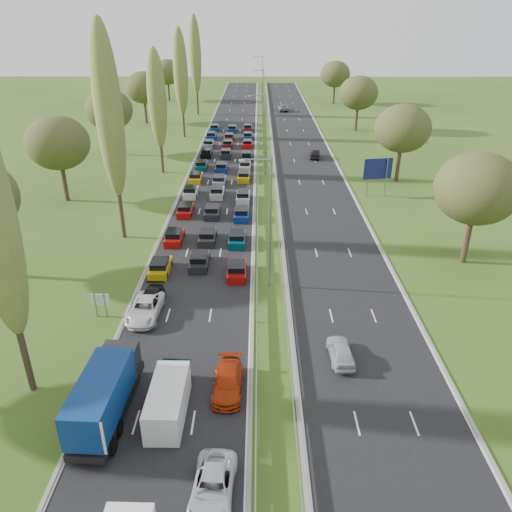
{
  "coord_description": "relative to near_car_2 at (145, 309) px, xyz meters",
  "views": [
    {
      "loc": [
        3.47,
        3.15,
        22.52
      ],
      "look_at": [
        3.24,
        46.16,
        1.5
      ],
      "focal_mm": 35.0,
      "sensor_mm": 36.0,
      "label": 1
    }
  ],
  "objects": [
    {
      "name": "lamp_columns",
      "position": [
        10.29,
        40.16,
        5.25
      ],
      "size": [
        0.18,
        140.18,
        12.0
      ],
      "color": "gray",
      "rests_on": "ground"
    },
    {
      "name": "far_carriageway",
      "position": [
        17.04,
        44.66,
        -0.75
      ],
      "size": [
        10.5,
        215.0,
        0.04
      ],
      "primitive_type": "cube",
      "color": "black",
      "rests_on": "ground"
    },
    {
      "name": "near_car_11",
      "position": [
        7.27,
        -8.89,
        -0.05
      ],
      "size": [
        2.01,
        4.71,
        1.35
      ],
      "primitive_type": "imported",
      "rotation": [
        0.0,
        0.0,
        -0.02
      ],
      "color": "#AA2C0A",
      "rests_on": "near_carriageway"
    },
    {
      "name": "far_car_2",
      "position": [
        15.46,
        95.96,
        0.04
      ],
      "size": [
        2.9,
        5.68,
        1.54
      ],
      "primitive_type": "imported",
      "rotation": [
        0.0,
        0.0,
        3.21
      ],
      "color": "gray",
      "rests_on": "far_carriageway"
    },
    {
      "name": "near_carriageway",
      "position": [
        3.54,
        44.66,
        -0.75
      ],
      "size": [
        10.5,
        215.0,
        0.04
      ],
      "primitive_type": "cube",
      "color": "black",
      "rests_on": "ground"
    },
    {
      "name": "direction_sign",
      "position": [
        25.19,
        30.2,
        2.82
      ],
      "size": [
        3.94,
        0.9,
        5.2
      ],
      "color": "gray",
      "rests_on": "ground"
    },
    {
      "name": "near_car_2",
      "position": [
        0.0,
        0.0,
        0.0
      ],
      "size": [
        2.61,
        5.31,
        1.45
      ],
      "primitive_type": "imported",
      "rotation": [
        0.0,
        0.0,
        -0.04
      ],
      "color": "silver",
      "rests_on": "near_carriageway"
    },
    {
      "name": "poplar_row",
      "position": [
        -5.71,
        30.33,
        11.64
      ],
      "size": [
        2.8,
        127.8,
        22.44
      ],
      "color": "#2D2116",
      "rests_on": "ground"
    },
    {
      "name": "ground",
      "position": [
        10.29,
        42.16,
        -0.75
      ],
      "size": [
        260.0,
        260.0,
        0.0
      ],
      "primitive_type": "plane",
      "color": "#2F4B17",
      "rests_on": "ground"
    },
    {
      "name": "central_reservation",
      "position": [
        10.29,
        44.66,
        -0.2
      ],
      "size": [
        2.36,
        215.0,
        0.32
      ],
      "color": "gray",
      "rests_on": "ground"
    },
    {
      "name": "woodland_right",
      "position": [
        29.79,
        28.83,
        6.94
      ],
      "size": [
        8.0,
        153.0,
        11.1
      ],
      "color": "#2D2116",
      "rests_on": "ground"
    },
    {
      "name": "traffic_queue_fill",
      "position": [
        3.57,
        39.73,
        -0.31
      ],
      "size": [
        9.13,
        68.85,
        0.8
      ],
      "color": "#BF990C",
      "rests_on": "ground"
    },
    {
      "name": "near_car_3",
      "position": [
        0.14,
        1.46,
        -0.07
      ],
      "size": [
        2.02,
        4.59,
        1.31
      ],
      "primitive_type": "imported",
      "rotation": [
        0.0,
        0.0,
        -0.04
      ],
      "color": "black",
      "rests_on": "near_carriageway"
    },
    {
      "name": "far_car_0",
      "position": [
        15.18,
        -5.58,
        -0.04
      ],
      "size": [
        1.77,
        4.08,
        1.37
      ],
      "primitive_type": "imported",
      "rotation": [
        0.0,
        0.0,
        3.18
      ],
      "color": "#A8AEB1",
      "rests_on": "far_carriageway"
    },
    {
      "name": "woodland_left",
      "position": [
        -16.21,
        24.79,
        6.94
      ],
      "size": [
        8.0,
        166.0,
        11.1
      ],
      "color": "#2D2116",
      "rests_on": "ground"
    },
    {
      "name": "blue_lorry",
      "position": [
        0.04,
        -11.27,
        1.11
      ],
      "size": [
        2.33,
        8.39,
        3.54
      ],
      "rotation": [
        0.0,
        0.0,
        -0.05
      ],
      "color": "black",
      "rests_on": "near_carriageway"
    },
    {
      "name": "far_car_1",
      "position": [
        18.87,
        49.94,
        0.0
      ],
      "size": [
        1.84,
        4.53,
        1.46
      ],
      "primitive_type": "imported",
      "rotation": [
        0.0,
        0.0,
        3.08
      ],
      "color": "black",
      "rests_on": "far_carriageway"
    },
    {
      "name": "near_car_10",
      "position": [
        6.95,
        -16.96,
        -0.08
      ],
      "size": [
        2.45,
        4.8,
        1.3
      ],
      "primitive_type": "imported",
      "rotation": [
        0.0,
        0.0,
        -0.06
      ],
      "color": "silver",
      "rests_on": "near_carriageway"
    },
    {
      "name": "near_car_7",
      "position": [
        3.6,
        -10.34,
        0.08
      ],
      "size": [
        2.62,
        5.67,
        1.6
      ],
      "primitive_type": "imported",
      "rotation": [
        0.0,
        0.0,
        -0.07
      ],
      "color": "#04433F",
      "rests_on": "near_carriageway"
    },
    {
      "name": "white_van_rear",
      "position": [
        3.74,
        -10.98,
        0.36
      ],
      "size": [
        2.1,
        5.37,
        2.16
      ],
      "rotation": [
        0.0,
        0.0,
        -0.01
      ],
      "color": "silver",
      "rests_on": "near_carriageway"
    },
    {
      "name": "info_sign",
      "position": [
        -3.61,
        -0.01,
        0.62
      ],
      "size": [
        1.5,
        0.16,
        2.1
      ],
      "color": "gray",
      "rests_on": "ground"
    }
  ]
}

